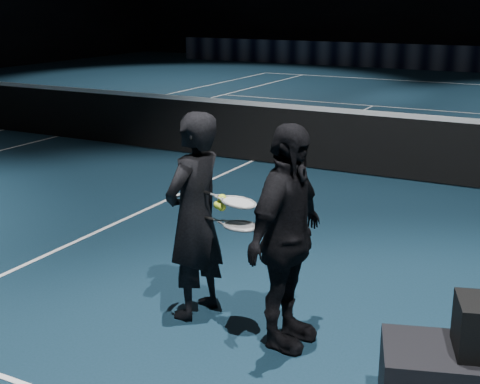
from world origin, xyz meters
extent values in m
plane|color=black|center=(0.00, 0.00, 0.00)|extent=(36.00, 36.00, 0.00)
cube|color=black|center=(0.00, 0.00, 0.45)|extent=(12.80, 0.02, 0.86)
cube|color=white|center=(0.00, 0.00, 0.92)|extent=(12.80, 0.03, 0.07)
cube|color=black|center=(0.00, 15.50, 0.45)|extent=(22.00, 0.15, 0.90)
imported|color=black|center=(2.00, -4.95, 0.83)|extent=(0.47, 0.65, 1.66)
imported|color=black|center=(2.84, -5.07, 0.83)|extent=(0.46, 1.00, 1.66)
camera|label=1|loc=(4.64, -9.19, 2.47)|focal=50.00mm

